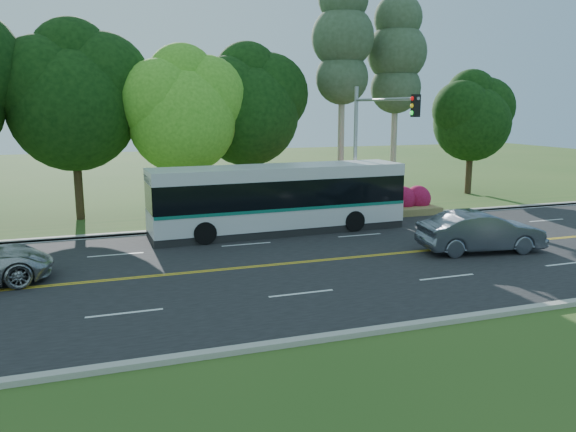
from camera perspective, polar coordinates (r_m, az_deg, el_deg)
name	(u,v)px	position (r m, az deg, el deg)	size (l,w,h in m)	color
ground	(282,264)	(21.62, -0.61, -4.94)	(120.00, 120.00, 0.00)	#2F541C
road	(282,264)	(21.61, -0.61, -4.92)	(60.00, 14.00, 0.02)	black
curb_north	(237,226)	(28.28, -5.15, -1.02)	(60.00, 0.30, 0.15)	#A9A499
curb_south	(366,332)	(15.33, 7.97, -11.56)	(60.00, 0.30, 0.15)	#A9A499
grass_verge	(229,220)	(30.05, -5.99, -0.37)	(60.00, 4.00, 0.10)	#2F541C
lane_markings	(280,264)	(21.58, -0.85, -4.91)	(57.60, 13.82, 0.00)	gold
tree_row	(119,92)	(31.92, -16.80, 11.95)	(44.70, 9.10, 13.84)	#2E2214
bougainvillea_hedge	(358,203)	(31.51, 7.17, 1.36)	(9.50, 2.25, 1.50)	maroon
traffic_signal	(372,133)	(28.34, 8.55, 8.31)	(0.42, 6.10, 7.00)	#989AA0
transit_bus	(279,199)	(26.81, -0.96, 1.69)	(12.33, 3.14, 3.20)	silver
sedan	(481,232)	(24.60, 19.03, -1.52)	(1.78, 5.11, 1.68)	#545B66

